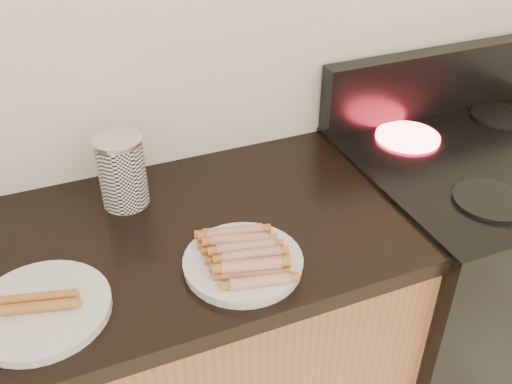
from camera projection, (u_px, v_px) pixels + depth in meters
name	position (u px, v px, depth m)	size (l,w,h in m)	color
wall_back	(174.00, 11.00, 1.33)	(4.00, 0.04, 2.60)	silver
stove	(462.00, 279.00, 1.80)	(0.76, 0.65, 0.91)	black
stove_panel	(437.00, 82.00, 1.71)	(0.76, 0.06, 0.20)	black
burner_near_left	(491.00, 200.00, 1.36)	(0.18, 0.18, 0.01)	black
burner_far_left	(408.00, 137.00, 1.62)	(0.18, 0.18, 0.01)	#FF1E2D
burner_far_right	(502.00, 116.00, 1.73)	(0.18, 0.18, 0.01)	black
main_plate	(243.00, 264.00, 1.18)	(0.25, 0.25, 0.02)	white
side_plate	(41.00, 310.00, 1.08)	(0.26, 0.26, 0.02)	white
hotdog_pile	(243.00, 253.00, 1.17)	(0.12, 0.22, 0.05)	maroon
plain_sausages	(39.00, 302.00, 1.06)	(0.13, 0.08, 0.02)	#AE5030
canister	(122.00, 171.00, 1.33)	(0.11, 0.11, 0.18)	white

